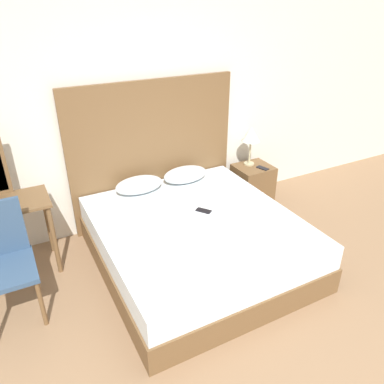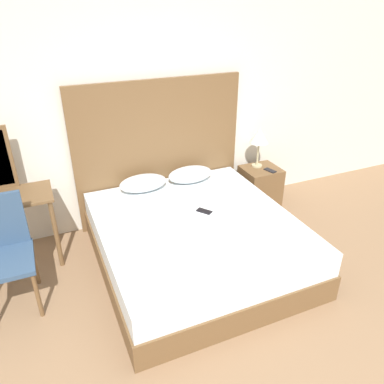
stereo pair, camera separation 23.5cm
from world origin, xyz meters
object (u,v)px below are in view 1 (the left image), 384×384
Objects in this scene: table_lamp at (251,135)px; chair at (4,256)px; phone_on_bed at (204,211)px; phone_on_nightstand at (263,168)px; nightstand at (252,184)px; bed at (197,241)px.

table_lamp is 2.94m from chair.
phone_on_bed is 1.00× the size of phone_on_nightstand.
table_lamp reaches higher than phone_on_nightstand.
nightstand is 0.52× the size of chair.
phone_on_bed is at bearing 38.91° from bed.
phone_on_nightstand is at bearing 25.70° from phone_on_bed.
chair is at bearing -170.57° from phone_on_nightstand.
nightstand is 1.02× the size of table_lamp.
nightstand is at bearing 31.91° from bed.
bed is 12.10× the size of phone_on_bed.
phone_on_bed reaches higher than bed.
nightstand is at bearing 11.55° from chair.
chair is (-1.78, 0.06, 0.05)m from phone_on_bed.
phone_on_nightstand is (0.07, -0.18, -0.37)m from table_lamp.
phone_on_nightstand is at bearing -67.55° from table_lamp.
chair is (-2.86, -0.58, 0.29)m from nightstand.
phone_on_bed is 0.17× the size of chair.
phone_on_bed is 1.78m from chair.
phone_on_bed is at bearing -1.96° from chair.
bed is 1.43m from nightstand.
bed is at bearing -152.71° from phone_on_nightstand.
phone_on_bed is at bearing -149.05° from nightstand.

